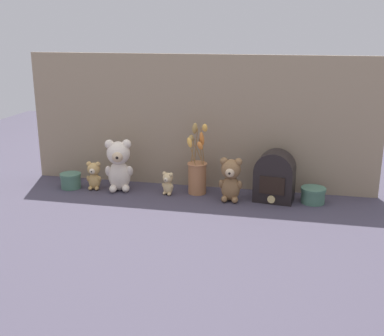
# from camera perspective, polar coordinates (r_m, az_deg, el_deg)

# --- Properties ---
(ground_plane) EXTENTS (4.00, 4.00, 0.00)m
(ground_plane) POSITION_cam_1_polar(r_m,az_deg,el_deg) (2.25, -0.11, -3.40)
(ground_plane) COLOR #3D3847
(backdrop_wall) EXTENTS (1.70, 0.02, 0.64)m
(backdrop_wall) POSITION_cam_1_polar(r_m,az_deg,el_deg) (2.32, 0.77, 5.45)
(backdrop_wall) COLOR gray
(backdrop_wall) RESTS_ON ground
(teddy_bear_large) EXTENTS (0.14, 0.13, 0.25)m
(teddy_bear_large) POSITION_cam_1_polar(r_m,az_deg,el_deg) (2.32, -8.67, 0.44)
(teddy_bear_large) COLOR beige
(teddy_bear_large) RESTS_ON ground
(teddy_bear_medium) EXTENTS (0.11, 0.10, 0.20)m
(teddy_bear_medium) POSITION_cam_1_polar(r_m,az_deg,el_deg) (2.17, 4.61, -1.26)
(teddy_bear_medium) COLOR olive
(teddy_bear_medium) RESTS_ON ground
(teddy_bear_small) EXTENTS (0.08, 0.07, 0.14)m
(teddy_bear_small) POSITION_cam_1_polar(r_m,az_deg,el_deg) (2.37, -11.55, -0.81)
(teddy_bear_small) COLOR tan
(teddy_bear_small) RESTS_ON ground
(teddy_bear_tiny) EXTENTS (0.06, 0.06, 0.11)m
(teddy_bear_tiny) POSITION_cam_1_polar(r_m,az_deg,el_deg) (2.26, -2.89, -1.77)
(teddy_bear_tiny) COLOR #DBBC84
(teddy_bear_tiny) RESTS_ON ground
(flower_vase) EXTENTS (0.11, 0.12, 0.34)m
(flower_vase) POSITION_cam_1_polar(r_m,az_deg,el_deg) (2.26, 0.62, -0.54)
(flower_vase) COLOR #AD7047
(flower_vase) RESTS_ON ground
(vintage_radio) EXTENTS (0.19, 0.14, 0.23)m
(vintage_radio) POSITION_cam_1_polar(r_m,az_deg,el_deg) (2.20, 9.76, -1.06)
(vintage_radio) COLOR black
(vintage_radio) RESTS_ON ground
(decorative_tin_tall) EXTENTS (0.11, 0.11, 0.07)m
(decorative_tin_tall) POSITION_cam_1_polar(r_m,az_deg,el_deg) (2.22, 14.15, -3.13)
(decorative_tin_tall) COLOR #47705B
(decorative_tin_tall) RESTS_ON ground
(decorative_tin_short) EXTENTS (0.10, 0.10, 0.07)m
(decorative_tin_short) POSITION_cam_1_polar(r_m,az_deg,el_deg) (2.42, -14.22, -1.49)
(decorative_tin_short) COLOR #47705B
(decorative_tin_short) RESTS_ON ground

